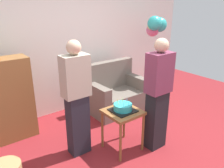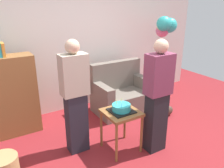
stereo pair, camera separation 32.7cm
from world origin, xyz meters
name	(u,v)px [view 2 (the right image)]	position (x,y,z in m)	size (l,w,h in m)	color
ground_plane	(137,158)	(0.00, 0.00, 0.00)	(8.00, 8.00, 0.00)	maroon
wall_back	(75,41)	(0.00, 2.05, 1.35)	(6.00, 0.10, 2.70)	silver
couch	(121,94)	(0.65, 1.39, 0.34)	(1.10, 0.70, 0.96)	#6B6056
bookshelf	(10,95)	(-1.33, 1.60, 0.68)	(0.80, 0.36, 1.61)	brown
side_table	(121,117)	(-0.08, 0.30, 0.52)	(0.48, 0.48, 0.62)	brown
birthday_cake	(121,108)	(-0.08, 0.30, 0.67)	(0.32, 0.32, 0.17)	black
person_blowing_candles	(75,98)	(-0.62, 0.62, 0.83)	(0.36, 0.22, 1.63)	#23232D
person_holding_cake	(157,97)	(0.35, 0.05, 0.83)	(0.36, 0.22, 1.63)	black
wicker_basket	(4,168)	(-1.64, 0.55, 0.15)	(0.36, 0.36, 0.30)	#A88451
handbag	(167,111)	(1.24, 0.70, 0.10)	(0.28, 0.14, 0.20)	#473328
balloon_bunch	(165,26)	(1.65, 1.34, 1.60)	(0.48, 0.40, 1.80)	silver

